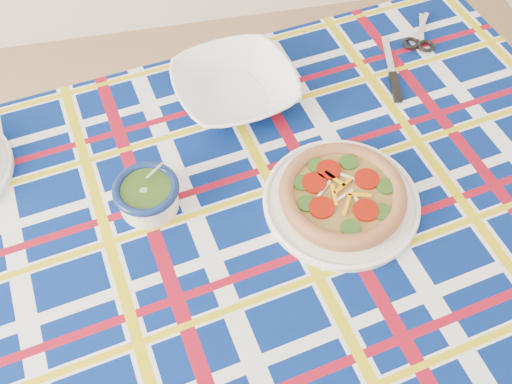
{
  "coord_description": "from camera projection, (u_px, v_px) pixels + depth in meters",
  "views": [
    {
      "loc": [
        0.35,
        -0.18,
        1.7
      ],
      "look_at": [
        0.48,
        0.46,
        0.77
      ],
      "focal_mm": 40.0,
      "sensor_mm": 36.0,
      "label": 1
    }
  ],
  "objects": [
    {
      "name": "pesto_bowl",
      "position": [
        147.0,
        194.0,
        1.11
      ],
      "size": [
        0.16,
        0.16,
        0.08
      ],
      "primitive_type": null,
      "rotation": [
        0.0,
        0.0,
        0.32
      ],
      "color": "#1D360E",
      "rests_on": "tablecloth"
    },
    {
      "name": "tablecloth",
      "position": [
        244.0,
        236.0,
        1.16
      ],
      "size": [
        1.77,
        1.29,
        0.11
      ],
      "primitive_type": null,
      "rotation": [
        0.0,
        0.0,
        0.17
      ],
      "color": "navy",
      "rests_on": "dining_table"
    },
    {
      "name": "serving_bowl",
      "position": [
        235.0,
        88.0,
        1.28
      ],
      "size": [
        0.32,
        0.32,
        0.07
      ],
      "primitive_type": "imported",
      "rotation": [
        0.0,
        0.0,
        0.19
      ],
      "color": "white",
      "rests_on": "tablecloth"
    },
    {
      "name": "dining_table",
      "position": [
        244.0,
        242.0,
        1.18
      ],
      "size": [
        1.74,
        1.25,
        0.74
      ],
      "rotation": [
        0.0,
        0.0,
        0.17
      ],
      "color": "brown",
      "rests_on": "floor"
    },
    {
      "name": "main_focaccia_plate",
      "position": [
        343.0,
        194.0,
        1.12
      ],
      "size": [
        0.39,
        0.39,
        0.06
      ],
      "primitive_type": null,
      "rotation": [
        0.0,
        0.0,
        0.24
      ],
      "color": "olive",
      "rests_on": "tablecloth"
    },
    {
      "name": "table_knife",
      "position": [
        389.0,
        57.0,
        1.39
      ],
      "size": [
        0.07,
        0.24,
        0.01
      ],
      "primitive_type": null,
      "rotation": [
        0.0,
        0.0,
        1.37
      ],
      "color": "silver",
      "rests_on": "tablecloth"
    },
    {
      "name": "kitchen_scissors",
      "position": [
        422.0,
        27.0,
        1.45
      ],
      "size": [
        0.16,
        0.2,
        0.01
      ],
      "primitive_type": null,
      "rotation": [
        0.0,
        0.0,
        1.09
      ],
      "color": "silver",
      "rests_on": "tablecloth"
    }
  ]
}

